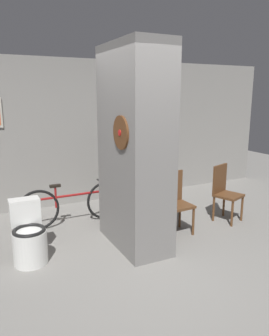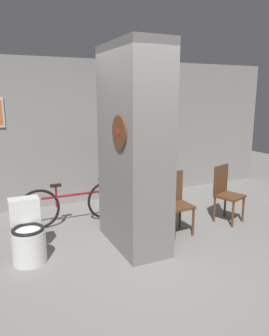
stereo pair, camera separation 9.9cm
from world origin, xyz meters
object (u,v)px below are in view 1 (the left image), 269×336
at_px(chair_by_doorway, 225,191).
at_px(bottle_tall, 138,153).
at_px(chair_near_pillar, 175,200).
at_px(toilet, 29,237).
at_px(bicycle, 74,204).

bearing_deg(chair_by_doorway, bottle_tall, 120.64).
bearing_deg(chair_near_pillar, bottle_tall, 94.78).
relative_size(chair_near_pillar, chair_by_doorway, 1.00).
distance_m(toilet, bicycle, 1.21).
height_order(chair_near_pillar, bottle_tall, bottle_tall).
relative_size(toilet, chair_near_pillar, 0.82).
bearing_deg(chair_near_pillar, bicycle, 140.53).
relative_size(chair_near_pillar, bottle_tall, 2.92).
xyz_separation_m(chair_by_doorway, bicycle, (-2.21, 0.90, -0.16)).
xyz_separation_m(toilet, chair_by_doorway, (3.03, -0.00, 0.18)).
xyz_separation_m(bicycle, bottle_tall, (1.13, 0.01, 0.72)).
relative_size(bicycle, bottle_tall, 5.49).
relative_size(chair_by_doorway, bicycle, 0.53).
distance_m(chair_near_pillar, chair_by_doorway, 0.97).
bearing_deg(bicycle, bottle_tall, 0.58).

